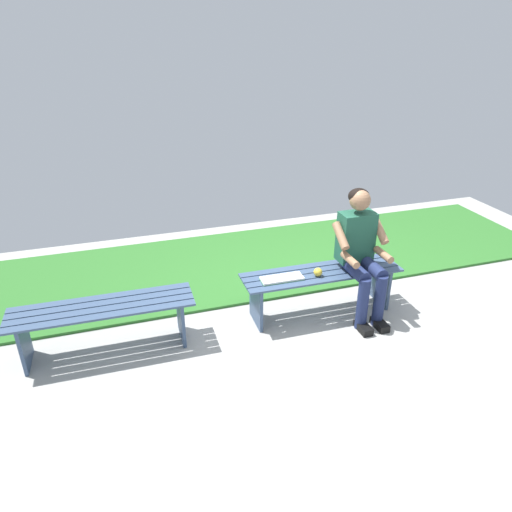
% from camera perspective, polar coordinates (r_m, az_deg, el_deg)
% --- Properties ---
extents(ground_plane, '(10.00, 7.00, 0.04)m').
position_cam_1_polar(ground_plane, '(3.88, -0.62, -17.23)').
color(ground_plane, '#9E9E99').
extents(grass_strip, '(9.00, 1.84, 0.03)m').
position_cam_1_polar(grass_strip, '(5.68, -7.37, -1.61)').
color(grass_strip, '#2D6B28').
rests_on(grass_strip, ground).
extents(bench_near, '(1.60, 0.43, 0.46)m').
position_cam_1_polar(bench_near, '(4.73, 7.89, -3.12)').
color(bench_near, '#384C6B').
rests_on(bench_near, ground).
extents(bench_far, '(1.58, 0.43, 0.46)m').
position_cam_1_polar(bench_far, '(4.36, -17.98, -7.08)').
color(bench_far, '#384C6B').
rests_on(bench_far, ground).
extents(person_seated, '(0.50, 0.69, 1.27)m').
position_cam_1_polar(person_seated, '(4.64, 12.62, 0.78)').
color(person_seated, '#1E513D').
rests_on(person_seated, ground).
extents(apple, '(0.08, 0.08, 0.08)m').
position_cam_1_polar(apple, '(4.57, 7.52, -1.94)').
color(apple, gold).
rests_on(apple, bench_near).
extents(book_open, '(0.41, 0.16, 0.02)m').
position_cam_1_polar(book_open, '(4.49, 3.16, -2.76)').
color(book_open, white).
rests_on(book_open, bench_near).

